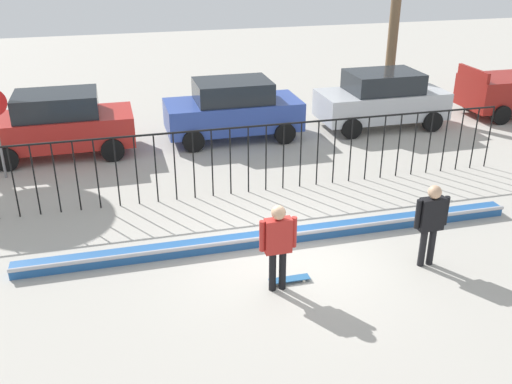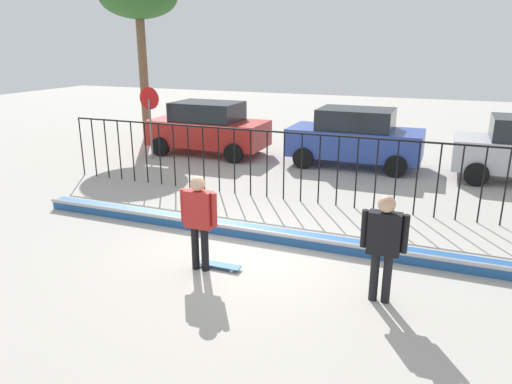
{
  "view_description": "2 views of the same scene",
  "coord_description": "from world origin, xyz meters",
  "px_view_note": "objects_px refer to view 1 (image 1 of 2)",
  "views": [
    {
      "loc": [
        -3.23,
        -9.6,
        6.2
      ],
      "look_at": [
        -0.45,
        1.07,
        1.14
      ],
      "focal_mm": 40.16,
      "sensor_mm": 36.0,
      "label": 1
    },
    {
      "loc": [
        3.31,
        -7.81,
        3.92
      ],
      "look_at": [
        -0.43,
        1.53,
        0.78
      ],
      "focal_mm": 33.56,
      "sensor_mm": 36.0,
      "label": 2
    }
  ],
  "objects_px": {
    "parked_car_red": "(59,124)",
    "skateboard": "(289,279)",
    "skateboarder": "(278,240)",
    "parked_car_silver": "(382,99)",
    "parked_car_blue": "(233,109)",
    "camera_operator": "(431,218)"
  },
  "relations": [
    {
      "from": "skateboarder",
      "to": "parked_car_blue",
      "type": "bearing_deg",
      "value": 72.18
    },
    {
      "from": "parked_car_blue",
      "to": "parked_car_silver",
      "type": "xyz_separation_m",
      "value": [
        5.17,
        -0.09,
        0.0
      ]
    },
    {
      "from": "skateboard",
      "to": "parked_car_blue",
      "type": "height_order",
      "value": "parked_car_blue"
    },
    {
      "from": "parked_car_silver",
      "to": "camera_operator",
      "type": "bearing_deg",
      "value": -108.34
    },
    {
      "from": "parked_car_blue",
      "to": "parked_car_silver",
      "type": "bearing_deg",
      "value": 3.26
    },
    {
      "from": "skateboarder",
      "to": "parked_car_silver",
      "type": "xyz_separation_m",
      "value": [
        6.26,
        8.61,
        -0.08
      ]
    },
    {
      "from": "skateboard",
      "to": "parked_car_blue",
      "type": "relative_size",
      "value": 0.19
    },
    {
      "from": "parked_car_silver",
      "to": "skateboarder",
      "type": "bearing_deg",
      "value": -124.37
    },
    {
      "from": "skateboarder",
      "to": "camera_operator",
      "type": "xyz_separation_m",
      "value": [
        3.16,
        0.07,
        0.0
      ]
    },
    {
      "from": "parked_car_red",
      "to": "skateboard",
      "type": "bearing_deg",
      "value": -65.43
    },
    {
      "from": "camera_operator",
      "to": "parked_car_blue",
      "type": "distance_m",
      "value": 8.88
    },
    {
      "from": "camera_operator",
      "to": "parked_car_silver",
      "type": "xyz_separation_m",
      "value": [
        3.1,
        8.54,
        -0.08
      ]
    },
    {
      "from": "parked_car_blue",
      "to": "skateboarder",
      "type": "bearing_deg",
      "value": -92.85
    },
    {
      "from": "skateboard",
      "to": "parked_car_silver",
      "type": "xyz_separation_m",
      "value": [
        5.96,
        8.44,
        0.91
      ]
    },
    {
      "from": "camera_operator",
      "to": "parked_car_red",
      "type": "bearing_deg",
      "value": 3.75
    },
    {
      "from": "skateboarder",
      "to": "skateboard",
      "type": "bearing_deg",
      "value": 18.83
    },
    {
      "from": "skateboarder",
      "to": "camera_operator",
      "type": "bearing_deg",
      "value": -9.32
    },
    {
      "from": "camera_operator",
      "to": "parked_car_silver",
      "type": "height_order",
      "value": "parked_car_silver"
    },
    {
      "from": "skateboarder",
      "to": "parked_car_red",
      "type": "height_order",
      "value": "parked_car_red"
    },
    {
      "from": "parked_car_blue",
      "to": "parked_car_silver",
      "type": "height_order",
      "value": "same"
    },
    {
      "from": "skateboard",
      "to": "parked_car_silver",
      "type": "distance_m",
      "value": 10.38
    },
    {
      "from": "parked_car_blue",
      "to": "parked_car_silver",
      "type": "relative_size",
      "value": 1.0
    }
  ]
}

